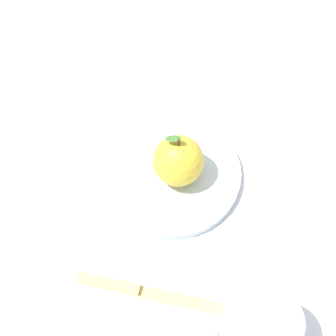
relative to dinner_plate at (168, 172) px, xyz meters
name	(u,v)px	position (x,y,z in m)	size (l,w,h in m)	color
ground_plane	(162,196)	(-0.01, 0.04, -0.01)	(2.40, 2.40, 0.00)	silver
dinner_plate	(168,172)	(0.00, 0.00, 0.00)	(0.22, 0.22, 0.01)	silver
apple	(178,161)	(-0.02, 0.00, 0.04)	(0.08, 0.08, 0.09)	gold
cup	(267,329)	(-0.21, 0.17, 0.04)	(0.07, 0.07, 0.08)	silver
knife	(136,290)	(-0.04, 0.18, 0.00)	(0.19, 0.06, 0.01)	#D8B766
spoon	(183,334)	(-0.13, 0.21, 0.00)	(0.18, 0.07, 0.01)	silver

